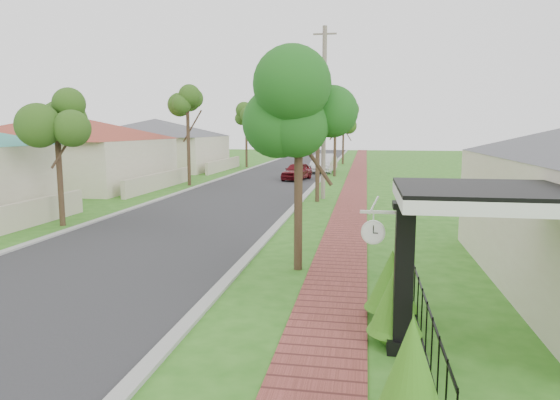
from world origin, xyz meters
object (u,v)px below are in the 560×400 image
Objects in this scene: parked_car_red at (297,171)px; utility_pole at (324,113)px; parked_car_white at (324,163)px; porch_post at (403,286)px; station_clock at (374,231)px; near_tree at (299,119)px.

parked_car_red is 10.52m from utility_pole.
utility_pole is at bearing -64.09° from parked_car_red.
parked_car_red is 6.86m from parked_car_white.
porch_post is 34.55m from parked_car_white.
porch_post reaches higher than station_clock.
near_tree is at bearing 117.26° from porch_post.
parked_car_white reaches higher than parked_car_red.
near_tree is 7.22× the size of station_clock.
parked_car_white is 34.11m from station_clock.
parked_car_white is (-4.15, 34.30, -0.34)m from porch_post.
near_tree is at bearing 114.08° from station_clock.
utility_pole is (1.29, -16.13, 3.71)m from parked_car_white.
near_tree is 0.56× the size of utility_pole.
station_clock is (2.37, -17.77, -2.54)m from utility_pole.
near_tree is (1.80, -29.74, 3.13)m from parked_car_white.
station_clock is (3.66, -33.90, 1.17)m from parked_car_white.
utility_pole is 18.11m from station_clock.
station_clock is (-0.49, 0.40, 0.83)m from porch_post.
near_tree is at bearing -82.21° from parked_car_white.
near_tree reaches higher than station_clock.
porch_post is 0.53× the size of parked_car_white.
parked_car_white is at bearing 94.58° from utility_pole.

